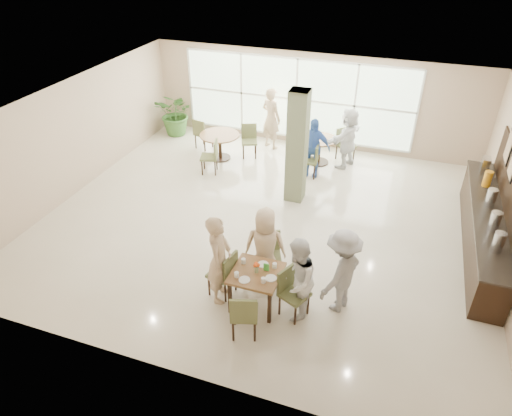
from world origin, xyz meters
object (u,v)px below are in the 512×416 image
(potted_plant, at_px, (177,114))
(adult_standing, at_px, (271,118))
(teen_standing, at_px, (342,271))
(teen_left, at_px, (219,259))
(adult_a, at_px, (312,148))
(teen_far, at_px, (265,247))
(round_table_right, at_px, (319,145))
(buffet_counter, at_px, (485,227))
(adult_b, at_px, (348,138))
(teen_right, at_px, (297,280))
(round_table_left, at_px, (220,140))
(main_table, at_px, (256,277))

(potted_plant, relative_size, adult_standing, 0.76)
(teen_standing, height_order, adult_standing, adult_standing)
(teen_left, xyz_separation_m, adult_a, (0.47, 5.24, -0.07))
(teen_far, bearing_deg, round_table_right, -100.32)
(buffet_counter, relative_size, teen_far, 2.88)
(teen_far, relative_size, adult_b, 0.96)
(adult_standing, bearing_deg, teen_left, 124.30)
(buffet_counter, relative_size, teen_left, 2.65)
(buffet_counter, xyz_separation_m, teen_left, (-4.67, -3.21, 0.33))
(adult_b, bearing_deg, adult_a, -21.41)
(adult_b, bearing_deg, round_table_right, -63.88)
(teen_right, xyz_separation_m, teen_standing, (0.69, 0.44, 0.03))
(buffet_counter, relative_size, adult_standing, 2.52)
(potted_plant, height_order, teen_far, teen_far)
(buffet_counter, xyz_separation_m, adult_standing, (-5.79, 3.38, 0.38))
(round_table_right, relative_size, adult_standing, 0.54)
(adult_a, height_order, adult_b, adult_b)
(round_table_left, xyz_separation_m, buffet_counter, (6.95, -2.15, -0.03))
(teen_right, xyz_separation_m, adult_b, (-0.16, 6.08, 0.05))
(adult_b, xyz_separation_m, adult_standing, (-2.39, 0.49, 0.08))
(buffet_counter, distance_m, teen_standing, 3.76)
(potted_plant, bearing_deg, round_table_right, -5.74)
(main_table, relative_size, teen_right, 0.54)
(teen_right, bearing_deg, teen_far, -135.83)
(potted_plant, relative_size, teen_right, 0.88)
(round_table_right, distance_m, potted_plant, 4.80)
(teen_far, relative_size, teen_standing, 0.98)
(round_table_right, relative_size, adult_a, 0.61)
(round_table_left, height_order, round_table_right, same)
(buffet_counter, distance_m, teen_far, 4.76)
(round_table_left, xyz_separation_m, adult_b, (3.55, 0.74, 0.27))
(round_table_right, xyz_separation_m, teen_far, (0.13, -5.33, 0.27))
(teen_standing, relative_size, adult_standing, 0.90)
(round_table_right, distance_m, teen_far, 5.34)
(potted_plant, bearing_deg, round_table_left, -30.21)
(round_table_left, height_order, buffet_counter, buffet_counter)
(round_table_left, distance_m, adult_a, 2.77)
(round_table_right, distance_m, adult_standing, 1.76)
(round_table_left, distance_m, potted_plant, 2.30)
(round_table_right, height_order, teen_right, teen_right)
(teen_left, height_order, adult_a, teen_left)
(potted_plant, bearing_deg, teen_far, -49.87)
(teen_standing, height_order, adult_a, teen_standing)
(teen_left, xyz_separation_m, adult_b, (1.26, 6.10, -0.03))
(main_table, xyz_separation_m, round_table_left, (-2.97, 5.32, -0.06))
(adult_a, bearing_deg, round_table_left, 176.29)
(round_table_left, bearing_deg, potted_plant, 149.79)
(teen_left, distance_m, adult_b, 6.23)
(round_table_left, distance_m, teen_far, 5.50)
(round_table_right, relative_size, teen_standing, 0.60)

